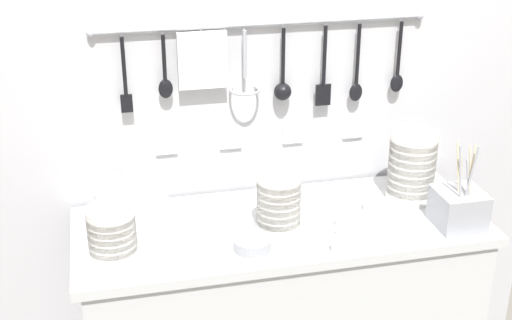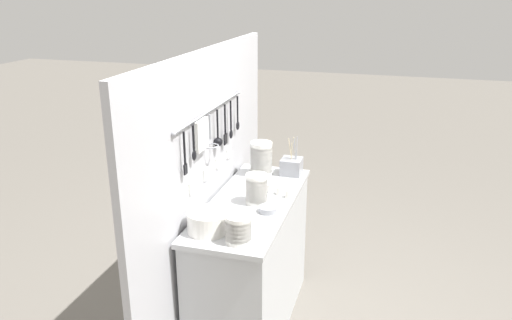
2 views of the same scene
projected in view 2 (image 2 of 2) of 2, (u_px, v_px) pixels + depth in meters
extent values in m
cube|color=#B7BABC|center=(252.00, 203.00, 3.05)|extent=(1.25, 0.49, 0.03)
cube|color=#B7BABC|center=(252.00, 267.00, 3.20)|extent=(1.20, 0.47, 0.86)
cube|color=#B2B2B7|center=(209.00, 195.00, 3.12)|extent=(2.05, 0.04, 1.80)
cylinder|color=#93969E|center=(211.00, 110.00, 2.93)|extent=(1.03, 0.01, 0.01)
sphere|color=#93969E|center=(174.00, 134.00, 2.46)|extent=(0.02, 0.02, 0.02)
sphere|color=#93969E|center=(239.00, 92.00, 3.39)|extent=(0.02, 0.02, 0.02)
cylinder|color=black|center=(184.00, 148.00, 2.57)|extent=(0.01, 0.01, 0.18)
cube|color=black|center=(185.00, 169.00, 2.61)|extent=(0.04, 0.01, 0.06)
cylinder|color=#93969E|center=(181.00, 130.00, 2.54)|extent=(0.01, 0.01, 0.02)
cylinder|color=black|center=(193.00, 138.00, 2.67)|extent=(0.01, 0.01, 0.14)
ellipsoid|color=black|center=(194.00, 155.00, 2.70)|extent=(0.04, 0.02, 0.06)
cylinder|color=#93969E|center=(191.00, 124.00, 2.65)|extent=(0.01, 0.01, 0.02)
cube|color=silver|center=(202.00, 135.00, 2.78)|extent=(0.15, 0.02, 0.18)
cylinder|color=#93969E|center=(199.00, 119.00, 2.75)|extent=(0.01, 0.01, 0.02)
cylinder|color=#93969E|center=(210.00, 127.00, 2.90)|extent=(0.01, 0.01, 0.15)
torus|color=#93969E|center=(211.00, 146.00, 2.94)|extent=(0.10, 0.10, 0.01)
cylinder|color=#93969E|center=(208.00, 113.00, 2.87)|extent=(0.01, 0.01, 0.02)
cylinder|color=black|center=(218.00, 124.00, 3.01)|extent=(0.01, 0.01, 0.18)
sphere|color=black|center=(218.00, 142.00, 3.05)|extent=(0.06, 0.06, 0.06)
cylinder|color=#93969E|center=(215.00, 108.00, 2.98)|extent=(0.01, 0.01, 0.02)
cylinder|color=black|center=(225.00, 120.00, 3.14)|extent=(0.01, 0.01, 0.20)
cube|color=black|center=(225.00, 139.00, 3.18)|extent=(0.05, 0.01, 0.07)
cylinder|color=#93969E|center=(223.00, 103.00, 3.11)|extent=(0.01, 0.01, 0.02)
cylinder|color=black|center=(231.00, 116.00, 3.24)|extent=(0.01, 0.01, 0.20)
ellipsoid|color=black|center=(231.00, 134.00, 3.28)|extent=(0.04, 0.02, 0.06)
cylinder|color=#93969E|center=(229.00, 100.00, 3.21)|extent=(0.01, 0.01, 0.02)
cylinder|color=black|center=(238.00, 109.00, 3.36)|extent=(0.01, 0.01, 0.18)
ellipsoid|color=black|center=(238.00, 126.00, 3.40)|extent=(0.04, 0.02, 0.06)
cylinder|color=#93969E|center=(236.00, 95.00, 3.33)|extent=(0.01, 0.01, 0.02)
cube|color=white|center=(192.00, 187.00, 2.77)|extent=(0.07, 0.01, 0.07)
cube|color=white|center=(206.00, 174.00, 2.96)|extent=(0.07, 0.01, 0.07)
cube|color=white|center=(218.00, 163.00, 3.15)|extent=(0.07, 0.01, 0.07)
cube|color=white|center=(229.00, 153.00, 3.34)|extent=(0.07, 0.01, 0.07)
cylinder|color=silver|center=(257.00, 200.00, 3.01)|extent=(0.13, 0.13, 0.04)
cylinder|color=silver|center=(257.00, 196.00, 3.01)|extent=(0.13, 0.13, 0.04)
cylinder|color=silver|center=(257.00, 193.00, 3.00)|extent=(0.13, 0.13, 0.04)
cylinder|color=silver|center=(257.00, 189.00, 2.99)|extent=(0.13, 0.13, 0.04)
cylinder|color=silver|center=(257.00, 185.00, 2.98)|extent=(0.13, 0.13, 0.04)
cylinder|color=silver|center=(257.00, 182.00, 2.98)|extent=(0.13, 0.13, 0.04)
cylinder|color=silver|center=(257.00, 178.00, 2.97)|extent=(0.13, 0.13, 0.04)
cylinder|color=silver|center=(239.00, 238.00, 2.56)|extent=(0.13, 0.13, 0.04)
cylinder|color=silver|center=(238.00, 235.00, 2.55)|extent=(0.13, 0.13, 0.04)
cylinder|color=silver|center=(238.00, 231.00, 2.55)|extent=(0.13, 0.13, 0.04)
cylinder|color=silver|center=(238.00, 227.00, 2.54)|extent=(0.13, 0.13, 0.04)
cylinder|color=silver|center=(238.00, 223.00, 2.53)|extent=(0.13, 0.13, 0.04)
cylinder|color=silver|center=(238.00, 219.00, 2.52)|extent=(0.13, 0.13, 0.04)
cylinder|color=silver|center=(261.00, 171.00, 3.46)|extent=(0.15, 0.15, 0.05)
cylinder|color=silver|center=(261.00, 168.00, 3.45)|extent=(0.15, 0.15, 0.05)
cylinder|color=silver|center=(261.00, 164.00, 3.44)|extent=(0.15, 0.15, 0.05)
cylinder|color=silver|center=(261.00, 160.00, 3.44)|extent=(0.15, 0.15, 0.05)
cylinder|color=silver|center=(261.00, 157.00, 3.43)|extent=(0.15, 0.15, 0.05)
cylinder|color=silver|center=(261.00, 153.00, 3.42)|extent=(0.15, 0.15, 0.05)
cylinder|color=silver|center=(261.00, 149.00, 3.41)|extent=(0.15, 0.15, 0.05)
cylinder|color=silver|center=(261.00, 146.00, 3.40)|extent=(0.15, 0.15, 0.05)
cylinder|color=silver|center=(208.00, 230.00, 2.68)|extent=(0.22, 0.22, 0.01)
cylinder|color=silver|center=(208.00, 228.00, 2.67)|extent=(0.22, 0.22, 0.01)
cylinder|color=silver|center=(208.00, 226.00, 2.67)|extent=(0.22, 0.22, 0.01)
cylinder|color=silver|center=(208.00, 224.00, 2.67)|extent=(0.22, 0.22, 0.01)
cylinder|color=silver|center=(208.00, 222.00, 2.66)|extent=(0.22, 0.22, 0.01)
cylinder|color=silver|center=(208.00, 221.00, 2.66)|extent=(0.22, 0.22, 0.01)
cylinder|color=silver|center=(208.00, 219.00, 2.65)|extent=(0.22, 0.22, 0.01)
cylinder|color=silver|center=(208.00, 217.00, 2.65)|extent=(0.22, 0.22, 0.01)
cylinder|color=silver|center=(208.00, 215.00, 2.65)|extent=(0.22, 0.22, 0.01)
cylinder|color=silver|center=(208.00, 213.00, 2.64)|extent=(0.22, 0.22, 0.01)
cylinder|color=#93969E|center=(268.00, 209.00, 2.90)|extent=(0.11, 0.11, 0.03)
cube|color=#93969E|center=(291.00, 166.00, 3.46)|extent=(0.14, 0.14, 0.11)
cylinder|color=#93969E|center=(297.00, 152.00, 3.42)|extent=(0.04, 0.01, 0.21)
cylinder|color=#C6B793|center=(291.00, 153.00, 3.42)|extent=(0.02, 0.03, 0.21)
cylinder|color=#C6B793|center=(291.00, 154.00, 3.43)|extent=(0.03, 0.01, 0.18)
cylinder|color=#C6B793|center=(295.00, 152.00, 3.43)|extent=(0.03, 0.03, 0.21)
cylinder|color=#C6B793|center=(295.00, 152.00, 3.43)|extent=(0.02, 0.03, 0.21)
cylinder|color=#93969E|center=(295.00, 155.00, 3.43)|extent=(0.02, 0.03, 0.17)
cylinder|color=#93969E|center=(295.00, 153.00, 3.40)|extent=(0.02, 0.02, 0.22)
cylinder|color=silver|center=(288.00, 194.00, 3.09)|extent=(0.04, 0.04, 0.05)
cylinder|color=silver|center=(270.00, 188.00, 3.18)|extent=(0.04, 0.04, 0.05)
cylinder|color=silver|center=(279.00, 191.00, 3.14)|extent=(0.04, 0.04, 0.05)
cylinder|color=silver|center=(263.00, 180.00, 3.31)|extent=(0.04, 0.04, 0.05)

